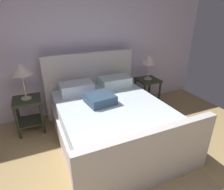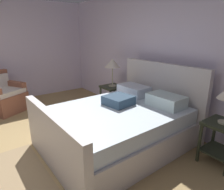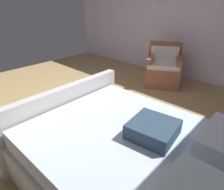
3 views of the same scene
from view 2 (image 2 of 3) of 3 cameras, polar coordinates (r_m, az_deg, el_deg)
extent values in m
cube|color=silver|center=(4.02, 12.42, 10.67)|extent=(6.14, 0.12, 2.55)
cube|color=silver|center=(3.19, 1.35, -11.05)|extent=(1.66, 1.97, 0.40)
cube|color=silver|center=(3.70, 13.82, -0.46)|extent=(1.75, 0.13, 1.23)
cube|color=silver|center=(2.65, -16.61, -13.15)|extent=(1.75, 0.13, 0.81)
cube|color=silver|center=(3.05, 1.39, -5.93)|extent=(1.58, 1.91, 0.22)
cube|color=silver|center=(3.68, 6.25, 1.37)|extent=(0.57, 0.37, 0.18)
cube|color=silver|center=(3.21, 15.26, -1.51)|extent=(0.57, 0.37, 0.18)
cube|color=#2E465D|center=(3.17, 1.87, -1.50)|extent=(0.45, 0.45, 0.14)
cube|color=#293020|center=(2.99, 29.55, -7.40)|extent=(0.44, 0.44, 0.04)
cube|color=#293020|center=(3.16, 28.45, -14.03)|extent=(0.40, 0.40, 0.02)
cylinder|color=#293020|center=(3.03, 23.84, -12.57)|extent=(0.04, 0.04, 0.56)
cylinder|color=#293020|center=(3.34, 27.20, -10.22)|extent=(0.04, 0.04, 0.56)
cylinder|color=#B7B293|center=(2.98, 29.64, -6.87)|extent=(0.16, 0.16, 0.02)
cube|color=#293020|center=(4.39, 0.11, 2.35)|extent=(0.44, 0.44, 0.04)
cube|color=#293020|center=(4.51, 0.11, -2.57)|extent=(0.40, 0.40, 0.02)
cylinder|color=#293020|center=(4.52, -3.26, -1.20)|extent=(0.04, 0.04, 0.56)
cylinder|color=#293020|center=(4.22, -0.42, -2.52)|extent=(0.04, 0.04, 0.56)
cylinder|color=#293020|center=(4.73, 0.59, -0.33)|extent=(0.04, 0.04, 0.56)
cylinder|color=#293020|center=(4.44, 3.54, -1.52)|extent=(0.04, 0.04, 0.56)
cylinder|color=#B7B293|center=(4.38, 0.11, 2.73)|extent=(0.16, 0.16, 0.02)
cylinder|color=#B7B293|center=(4.33, 0.12, 5.40)|extent=(0.02, 0.02, 0.40)
cone|color=beige|center=(4.28, 0.12, 9.19)|extent=(0.34, 0.34, 0.18)
cube|color=#925640|center=(5.11, -28.34, -1.93)|extent=(0.98, 0.98, 0.42)
cube|color=silver|center=(5.04, -28.76, 0.86)|extent=(0.90, 0.90, 0.10)
cube|color=#925640|center=(5.21, -26.18, 2.39)|extent=(0.62, 0.40, 0.22)
camera|label=1|loc=(3.29, -49.57, 15.33)|focal=30.39mm
camera|label=3|loc=(2.80, 33.19, 15.35)|focal=31.42mm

